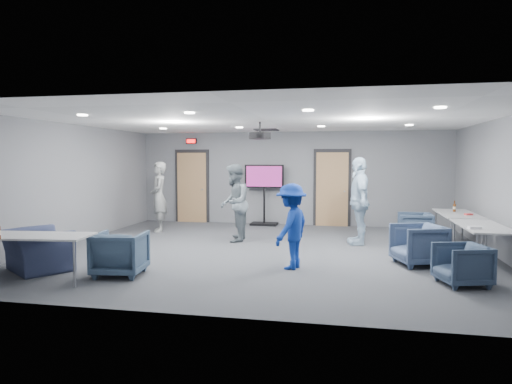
% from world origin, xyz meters
% --- Properties ---
extents(floor, '(9.00, 9.00, 0.00)m').
position_xyz_m(floor, '(0.00, 0.00, 0.00)').
color(floor, '#3C4045').
rests_on(floor, ground).
extents(ceiling, '(9.00, 9.00, 0.00)m').
position_xyz_m(ceiling, '(0.00, 0.00, 2.70)').
color(ceiling, white).
rests_on(ceiling, wall_back).
extents(wall_back, '(9.00, 0.02, 2.70)m').
position_xyz_m(wall_back, '(0.00, 4.00, 1.35)').
color(wall_back, slate).
rests_on(wall_back, floor).
extents(wall_front, '(9.00, 0.02, 2.70)m').
position_xyz_m(wall_front, '(0.00, -4.00, 1.35)').
color(wall_front, slate).
rests_on(wall_front, floor).
extents(wall_left, '(0.02, 8.00, 2.70)m').
position_xyz_m(wall_left, '(-4.50, 0.00, 1.35)').
color(wall_left, slate).
rests_on(wall_left, floor).
extents(wall_right, '(0.02, 8.00, 2.70)m').
position_xyz_m(wall_right, '(4.50, 0.00, 1.35)').
color(wall_right, slate).
rests_on(wall_right, floor).
extents(door_left, '(1.06, 0.17, 2.24)m').
position_xyz_m(door_left, '(-3.00, 3.95, 1.07)').
color(door_left, black).
rests_on(door_left, wall_back).
extents(door_right, '(1.06, 0.17, 2.24)m').
position_xyz_m(door_right, '(1.20, 3.95, 1.07)').
color(door_right, black).
rests_on(door_right, wall_back).
extents(exit_sign, '(0.32, 0.08, 0.16)m').
position_xyz_m(exit_sign, '(-3.00, 3.93, 2.45)').
color(exit_sign, black).
rests_on(exit_sign, wall_back).
extents(hvac_diffuser, '(0.60, 0.60, 0.03)m').
position_xyz_m(hvac_diffuser, '(-0.50, 2.80, 2.69)').
color(hvac_diffuser, black).
rests_on(hvac_diffuser, ceiling).
extents(downlights, '(6.18, 3.78, 0.02)m').
position_xyz_m(downlights, '(0.00, 0.00, 2.68)').
color(downlights, white).
rests_on(downlights, ceiling).
extents(person_a, '(0.69, 0.80, 1.84)m').
position_xyz_m(person_a, '(-3.24, 2.02, 0.92)').
color(person_a, gray).
rests_on(person_a, floor).
extents(person_b, '(0.78, 0.95, 1.80)m').
position_xyz_m(person_b, '(-0.94, 1.00, 0.90)').
color(person_b, slate).
rests_on(person_b, floor).
extents(person_c, '(0.62, 1.20, 1.96)m').
position_xyz_m(person_c, '(1.89, 1.22, 0.98)').
color(person_c, '#C0DEF7').
rests_on(person_c, floor).
extents(person_d, '(0.82, 1.08, 1.49)m').
position_xyz_m(person_d, '(0.69, -1.38, 0.74)').
color(person_d, navy).
rests_on(person_d, floor).
extents(chair_right_a, '(0.77, 0.75, 0.69)m').
position_xyz_m(chair_right_a, '(3.16, 1.70, 0.34)').
color(chair_right_a, '#36475E').
rests_on(chair_right_a, floor).
extents(chair_right_b, '(1.03, 1.01, 0.74)m').
position_xyz_m(chair_right_b, '(2.90, -0.67, 0.37)').
color(chair_right_b, '#3C4C68').
rests_on(chair_right_b, floor).
extents(chair_right_c, '(0.86, 0.84, 0.63)m').
position_xyz_m(chair_right_c, '(3.35, -1.92, 0.31)').
color(chair_right_c, '#324056').
rests_on(chair_right_c, floor).
extents(chair_front_a, '(0.87, 0.89, 0.72)m').
position_xyz_m(chair_front_a, '(-2.01, -2.40, 0.36)').
color(chair_front_a, '#394C62').
rests_on(chair_front_a, floor).
extents(chair_front_b, '(1.43, 1.39, 0.70)m').
position_xyz_m(chair_front_b, '(-3.56, -2.40, 0.35)').
color(chair_front_b, '#374060').
rests_on(chair_front_b, floor).
extents(table_right_a, '(0.75, 1.81, 0.73)m').
position_xyz_m(table_right_a, '(4.00, 1.38, 0.69)').
color(table_right_a, '#AEB1B3').
rests_on(table_right_a, floor).
extents(table_right_b, '(0.75, 1.79, 0.73)m').
position_xyz_m(table_right_b, '(4.00, -0.52, 0.68)').
color(table_right_b, '#AEB1B3').
rests_on(table_right_b, floor).
extents(table_front_left, '(1.84, 0.94, 0.73)m').
position_xyz_m(table_front_left, '(-3.16, -3.00, 0.68)').
color(table_front_left, '#AEB1B3').
rests_on(table_front_left, floor).
extents(bottle_right, '(0.07, 0.07, 0.25)m').
position_xyz_m(bottle_right, '(3.99, 1.66, 0.82)').
color(bottle_right, '#5D2E0F').
rests_on(bottle_right, table_right_a).
extents(snack_box, '(0.18, 0.16, 0.03)m').
position_xyz_m(snack_box, '(4.15, 1.05, 0.75)').
color(snack_box, red).
rests_on(snack_box, table_right_a).
extents(wrapper, '(0.21, 0.16, 0.04)m').
position_xyz_m(wrapper, '(3.75, -0.96, 0.75)').
color(wrapper, silver).
rests_on(wrapper, table_right_b).
extents(tv_stand, '(1.14, 0.54, 1.75)m').
position_xyz_m(tv_stand, '(-0.73, 3.75, 0.99)').
color(tv_stand, black).
rests_on(tv_stand, floor).
extents(projector, '(0.44, 0.40, 0.36)m').
position_xyz_m(projector, '(-0.19, 0.29, 2.40)').
color(projector, black).
rests_on(projector, ceiling).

